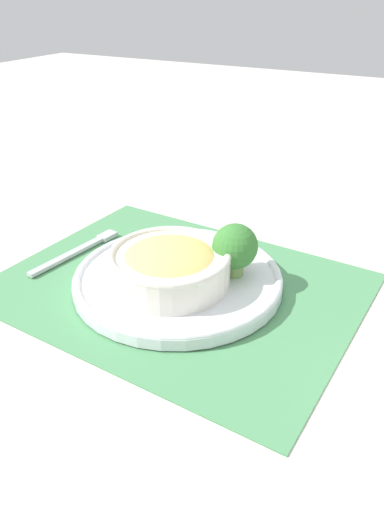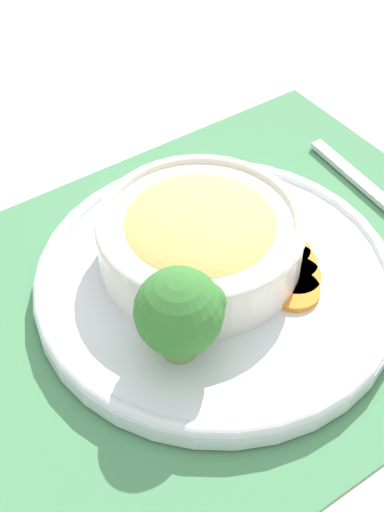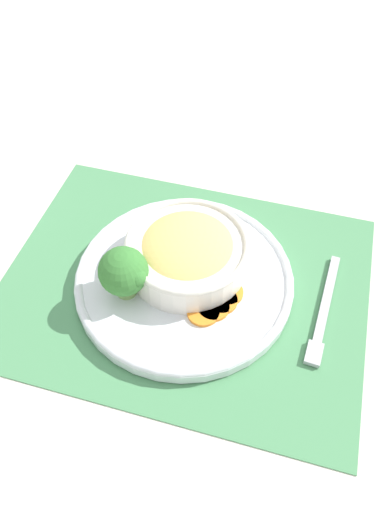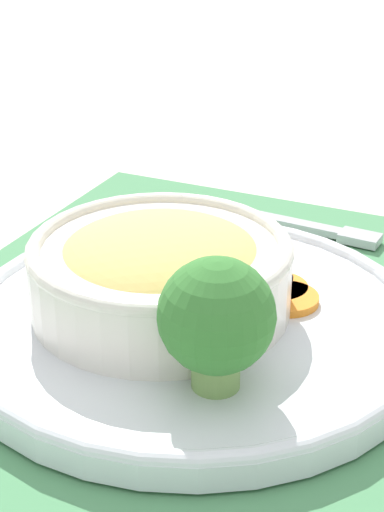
# 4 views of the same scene
# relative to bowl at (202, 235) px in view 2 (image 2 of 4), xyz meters

# --- Properties ---
(ground_plane) EXTENTS (4.00, 4.00, 0.00)m
(ground_plane) POSITION_rel_bowl_xyz_m (0.00, 0.02, -0.05)
(ground_plane) COLOR beige
(placemat) EXTENTS (0.52, 0.42, 0.00)m
(placemat) POSITION_rel_bowl_xyz_m (0.00, 0.02, -0.05)
(placemat) COLOR #4C8C59
(placemat) RESTS_ON ground_plane
(plate) EXTENTS (0.30, 0.30, 0.02)m
(plate) POSITION_rel_bowl_xyz_m (0.00, 0.02, -0.03)
(plate) COLOR silver
(plate) RESTS_ON placemat
(bowl) EXTENTS (0.17, 0.17, 0.06)m
(bowl) POSITION_rel_bowl_xyz_m (0.00, 0.00, 0.00)
(bowl) COLOR silver
(bowl) RESTS_ON plate
(broccoli_floret) EXTENTS (0.07, 0.07, 0.08)m
(broccoli_floret) POSITION_rel_bowl_xyz_m (0.07, 0.06, 0.02)
(broccoli_floret) COLOR #759E51
(broccoli_floret) RESTS_ON plate
(carrot_slice_near) EXTENTS (0.04, 0.04, 0.01)m
(carrot_slice_near) POSITION_rel_bowl_xyz_m (-0.04, 0.07, -0.03)
(carrot_slice_near) COLOR orange
(carrot_slice_near) RESTS_ON plate
(carrot_slice_middle) EXTENTS (0.04, 0.04, 0.01)m
(carrot_slice_middle) POSITION_rel_bowl_xyz_m (-0.05, 0.06, -0.03)
(carrot_slice_middle) COLOR orange
(carrot_slice_middle) RESTS_ON plate
(carrot_slice_far) EXTENTS (0.04, 0.04, 0.01)m
(carrot_slice_far) POSITION_rel_bowl_xyz_m (-0.06, 0.05, -0.03)
(carrot_slice_far) COLOR orange
(carrot_slice_far) RESTS_ON plate
(carrot_slice_extra) EXTENTS (0.04, 0.04, 0.01)m
(carrot_slice_extra) POSITION_rel_bowl_xyz_m (-0.06, 0.04, -0.03)
(carrot_slice_extra) COLOR orange
(carrot_slice_extra) RESTS_ON plate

